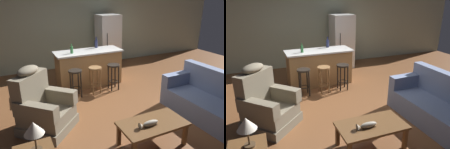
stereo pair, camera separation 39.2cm
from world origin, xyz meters
TOP-DOWN VIEW (x-y plane):
  - ground_plane at (0.00, 0.00)m, footprint 12.00×12.00m
  - back_wall at (0.00, 3.12)m, footprint 12.00×0.05m
  - coffee_table at (-0.01, -1.61)m, footprint 1.10×0.60m
  - fish_figurine at (-0.13, -1.66)m, footprint 0.34×0.10m
  - couch at (1.57, -1.40)m, footprint 0.89×1.92m
  - recliner_near_lamp at (-1.52, -0.34)m, footprint 1.19×1.19m
  - table_lamp at (-1.80, -1.68)m, footprint 0.24×0.24m
  - kitchen_island at (0.00, 1.35)m, footprint 1.80×0.70m
  - bar_stool_left at (-0.58, 0.72)m, footprint 0.32×0.32m
  - bar_stool_middle at (-0.07, 0.72)m, footprint 0.32×0.32m
  - bar_stool_right at (0.44, 0.72)m, footprint 0.32×0.32m
  - refrigerator at (1.15, 2.55)m, footprint 0.70×0.69m
  - bottle_tall_green at (0.34, 1.61)m, footprint 0.09×0.09m
  - bottle_short_amber at (-0.47, 1.28)m, footprint 0.07×0.07m

SIDE VIEW (x-z plane):
  - ground_plane at x=0.00m, z-range 0.00..0.00m
  - couch at x=1.57m, z-range -0.13..0.81m
  - coffee_table at x=-0.01m, z-range 0.15..0.57m
  - recliner_near_lamp at x=-1.52m, z-range -0.18..1.02m
  - fish_figurine at x=-0.13m, z-range 0.41..0.51m
  - bar_stool_left at x=-0.58m, z-range 0.13..0.81m
  - bar_stool_middle at x=-0.07m, z-range 0.13..0.81m
  - bar_stool_right at x=0.44m, z-range 0.13..0.81m
  - kitchen_island at x=0.00m, z-range 0.00..0.95m
  - table_lamp at x=-1.80m, z-range 0.66..1.07m
  - refrigerator at x=1.15m, z-range 0.00..1.76m
  - bottle_short_amber at x=-0.47m, z-range 0.92..1.17m
  - bottle_tall_green at x=0.34m, z-range 0.91..1.22m
  - back_wall at x=0.00m, z-range 0.00..2.60m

